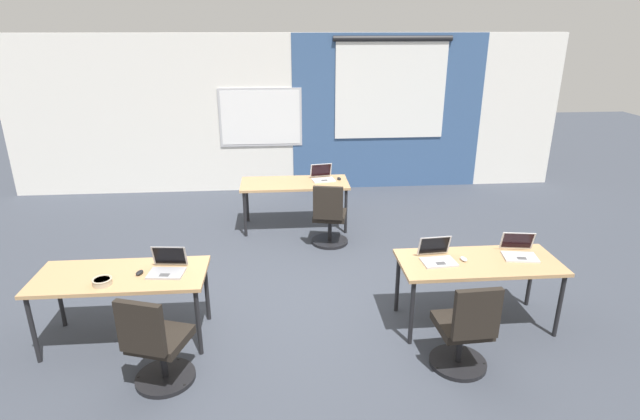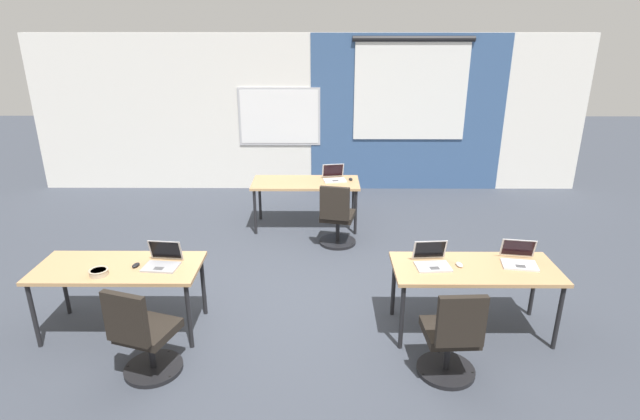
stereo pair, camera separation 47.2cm
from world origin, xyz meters
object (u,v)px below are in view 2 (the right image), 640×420
Objects in this scene: chair_near_right_inner at (451,341)px; chair_near_left_inner at (144,339)px; chair_far_right at (337,220)px; laptop_near_left_inner at (163,261)px; mouse_near_left_inner at (136,265)px; laptop_near_right_inner at (432,261)px; mouse_near_right_inner at (459,265)px; laptop_far_right at (334,177)px; desk_near_left at (119,272)px; desk_far_center at (306,185)px; desk_near_right at (475,273)px; mouse_far_right at (351,179)px; snack_bowl at (99,272)px; laptop_near_right_end at (519,259)px.

chair_near_left_inner is (-2.67, 0.01, 0.00)m from chair_near_right_inner.
chair_far_right is at bearing -103.73° from chair_near_left_inner.
laptop_near_left_inner is 3.22× the size of mouse_near_left_inner.
laptop_near_right_inner is 0.27m from mouse_near_right_inner.
mouse_near_right_inner is 3.10m from laptop_far_right.
desk_near_left is 4.26× the size of laptop_far_right.
laptop_far_right is at bearing 12.50° from desk_far_center.
desk_near_right is (3.50, 0.00, 0.00)m from desk_near_left.
desk_far_center is 4.53× the size of laptop_near_right_inner.
mouse_far_right is at bearing 6.65° from desk_far_center.
chair_near_left_inner reaches higher than snack_bowl.
chair_far_right is at bearing -74.86° from chair_near_right_inner.
laptop_near_right_end is 3.57× the size of mouse_far_right.
mouse_far_right is (-0.65, 2.84, -0.03)m from laptop_near_right_inner.
laptop_near_left_inner is (0.44, 0.02, 0.11)m from desk_near_left.
desk_near_left is 3.95m from laptop_near_right_end.
mouse_near_right_inner reaches higher than desk_far_center.
laptop_far_right is 3.84m from snack_bowl.
desk_near_left is 3.08m from laptop_near_right_inner.
laptop_near_right_end is at bearing -138.20° from chair_near_right_inner.
mouse_near_left_inner is at bearing -127.86° from mouse_far_right.
desk_far_center is at bearing 111.04° from laptop_near_right_inner.
laptop_far_right is (-1.17, 2.87, 0.03)m from mouse_near_right_inner.
chair_near_right_inner is at bearing -79.12° from mouse_far_right.
laptop_near_right_end is at bearing -1.70° from laptop_near_right_inner.
mouse_near_right_inner is at bearing 172.44° from desk_near_right.
mouse_far_right is at bearing 98.21° from laptop_near_right_inner.
laptop_near_left_inner is 0.39× the size of chair_near_left_inner.
laptop_near_right_inner reaches higher than chair_near_left_inner.
laptop_near_right_end is 3.77m from mouse_near_left_inner.
laptop_near_left_inner is at bearing -70.54° from chair_near_left_inner.
desk_near_left is at bearing -136.86° from laptop_far_right.
chair_near_left_inner is at bearing -3.14° from chair_near_right_inner.
chair_near_left_inner reaches higher than mouse_far_right.
snack_bowl reaches higher than mouse_near_right_inner.
chair_near_left_inner is at bearing 70.28° from chair_far_right.
laptop_near_left_inner is at bearing 2.32° from desk_near_left.
mouse_near_left_inner is (-2.25, -2.89, 0.00)m from mouse_far_right.
laptop_near_left_inner is at bearing -18.45° from chair_near_right_inner.
mouse_near_right_inner is 2.91m from laptop_near_left_inner.
laptop_near_right_end is at bearing 1.27° from desk_near_left.
desk_near_right is 3.61m from snack_bowl.
chair_near_left_inner reaches higher than desk_far_center.
desk_near_left is 0.90m from chair_near_left_inner.
mouse_near_left_inner is (-3.16, -0.03, 0.00)m from mouse_near_right_inner.
desk_far_center is 0.89m from chair_far_right.
laptop_near_right_end is at bearing 1.51° from mouse_near_left_inner.
mouse_near_right_inner is 0.61× the size of snack_bowl.
mouse_far_right is 0.11× the size of chair_far_right.
mouse_near_left_inner is (-2.00, -2.91, -0.03)m from laptop_far_right.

